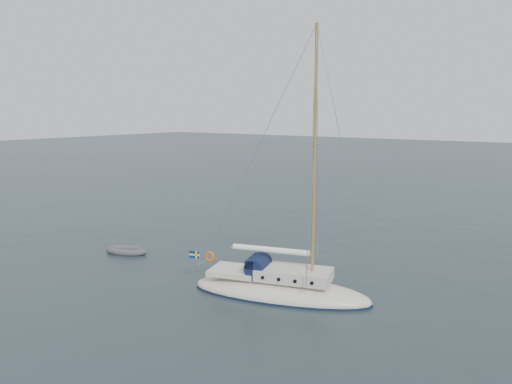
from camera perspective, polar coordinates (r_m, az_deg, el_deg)
The scene contains 3 objects.
ground at distance 29.14m, azimuth 0.53°, elevation -10.60°, with size 300.00×300.00×0.00m, color black.
sailboat at distance 27.25m, azimuth 2.79°, elevation -9.55°, with size 10.37×3.10×14.77m.
dinghy at distance 36.39m, azimuth -14.61°, elevation -6.51°, with size 3.09×1.40×0.44m.
Camera 1 is at (15.57, -22.55, 9.91)m, focal length 35.00 mm.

